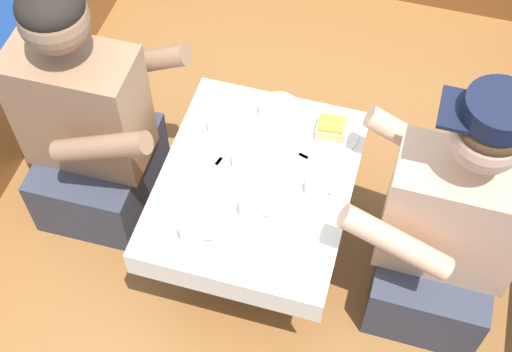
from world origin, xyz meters
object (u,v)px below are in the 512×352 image
(person_starboard, at_px, (446,231))
(person_port, at_px, (88,127))
(coffee_cup_center, at_px, (252,209))
(coffee_cup_port, at_px, (317,187))
(sandwich, at_px, (331,128))
(coffee_cup_starboard, at_px, (193,232))

(person_starboard, bearing_deg, person_port, -2.92)
(person_starboard, relative_size, coffee_cup_center, 9.71)
(person_starboard, height_order, coffee_cup_port, person_starboard)
(coffee_cup_port, height_order, coffee_cup_center, coffee_cup_center)
(person_starboard, height_order, coffee_cup_center, person_starboard)
(coffee_cup_port, bearing_deg, person_port, 175.70)
(sandwich, relative_size, coffee_cup_starboard, 0.99)
(person_port, distance_m, coffee_cup_center, 0.65)
(sandwich, distance_m, coffee_cup_center, 0.40)
(person_starboard, xyz_separation_m, coffee_cup_port, (-0.40, 0.01, 0.05))
(person_starboard, distance_m, coffee_cup_starboard, 0.76)
(coffee_cup_starboard, relative_size, coffee_cup_center, 1.03)
(person_port, bearing_deg, person_starboard, -4.30)
(coffee_cup_center, bearing_deg, coffee_cup_port, 38.08)
(coffee_cup_starboard, xyz_separation_m, coffee_cup_center, (0.14, 0.13, 0.00))
(person_starboard, height_order, coffee_cup_starboard, person_starboard)
(sandwich, xyz_separation_m, coffee_cup_center, (-0.16, -0.37, 0.00))
(person_port, height_order, coffee_cup_starboard, person_port)
(coffee_cup_starboard, bearing_deg, person_starboard, 19.07)
(sandwich, bearing_deg, person_starboard, -30.98)
(sandwich, bearing_deg, coffee_cup_center, -113.50)
(coffee_cup_port, xyz_separation_m, coffee_cup_starboard, (-0.31, -0.26, 0.01))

